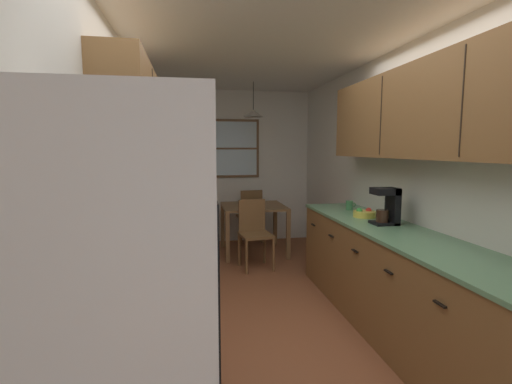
{
  "coord_description": "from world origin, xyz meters",
  "views": [
    {
      "loc": [
        -0.69,
        -2.59,
        1.58
      ],
      "look_at": [
        0.01,
        1.44,
        1.1
      ],
      "focal_mm": 25.72,
      "sensor_mm": 36.0,
      "label": 1
    }
  ],
  "objects": [
    {
      "name": "back_window",
      "position": [
        0.02,
        3.58,
        1.59
      ],
      "size": [
        0.81,
        0.05,
        0.97
      ],
      "color": "brown"
    },
    {
      "name": "dining_chair_far",
      "position": [
        0.26,
        3.45,
        0.5
      ],
      "size": [
        0.45,
        0.45,
        0.9
      ],
      "color": "brown",
      "rests_on": "ground"
    },
    {
      "name": "dining_table",
      "position": [
        0.21,
        2.79,
        0.63
      ],
      "size": [
        0.93,
        0.9,
        0.74
      ],
      "color": "brown",
      "rests_on": "ground"
    },
    {
      "name": "dining_chair_near",
      "position": [
        0.11,
        2.14,
        0.5
      ],
      "size": [
        0.45,
        0.45,
        0.9
      ],
      "color": "brown",
      "rests_on": "ground"
    },
    {
      "name": "wall_right",
      "position": [
        1.35,
        1.0,
        1.27
      ],
      "size": [
        0.1,
        9.0,
        2.55
      ],
      "primitive_type": "cube",
      "color": "white",
      "rests_on": "ground"
    },
    {
      "name": "table_serving_bowl",
      "position": [
        0.12,
        2.71,
        0.77
      ],
      "size": [
        0.16,
        0.16,
        0.06
      ],
      "primitive_type": "cylinder",
      "color": "#E0D14C",
      "rests_on": "dining_table"
    },
    {
      "name": "counter_right",
      "position": [
        1.0,
        0.04,
        0.45
      ],
      "size": [
        0.64,
        3.36,
        0.9
      ],
      "color": "brown",
      "rests_on": "ground"
    },
    {
      "name": "fruit_bowl",
      "position": [
        1.0,
        0.79,
        0.94
      ],
      "size": [
        0.22,
        0.22,
        0.09
      ],
      "color": "#E5D14C",
      "rests_on": "counter_right"
    },
    {
      "name": "mug_by_coffeemaker",
      "position": [
        1.04,
        1.23,
        0.95
      ],
      "size": [
        0.12,
        0.08,
        0.1
      ],
      "color": "#3F7F4C",
      "rests_on": "counter_right"
    },
    {
      "name": "trash_bin",
      "position": [
        -0.7,
        1.99,
        0.29
      ],
      "size": [
        0.28,
        0.28,
        0.59
      ],
      "primitive_type": "cylinder",
      "color": "white",
      "rests_on": "ground"
    },
    {
      "name": "coffee_maker",
      "position": [
        1.05,
        0.43,
        1.07
      ],
      "size": [
        0.22,
        0.18,
        0.33
      ],
      "color": "black",
      "rests_on": "counter_right"
    },
    {
      "name": "ground_plane",
      "position": [
        0.0,
        1.0,
        0.0
      ],
      "size": [
        12.0,
        12.0,
        0.0
      ],
      "primitive_type": "plane",
      "color": "brown"
    },
    {
      "name": "upper_cabinets_left",
      "position": [
        -1.14,
        0.74,
        1.86
      ],
      "size": [
        0.33,
        2.03,
        0.72
      ],
      "color": "brown"
    },
    {
      "name": "pendant_light",
      "position": [
        0.21,
        2.79,
        2.1
      ],
      "size": [
        0.3,
        0.3,
        0.5
      ],
      "color": "black"
    },
    {
      "name": "refrigerator",
      "position": [
        -0.96,
        -1.25,
        0.88
      ],
      "size": [
        0.7,
        0.79,
        1.75
      ],
      "color": "white",
      "rests_on": "ground"
    },
    {
      "name": "counter_left",
      "position": [
        -1.0,
        0.79,
        0.45
      ],
      "size": [
        0.64,
        1.95,
        0.9
      ],
      "color": "brown",
      "rests_on": "ground"
    },
    {
      "name": "stove_range",
      "position": [
        -0.99,
        -0.51,
        0.47
      ],
      "size": [
        0.66,
        0.65,
        1.1
      ],
      "color": "black",
      "rests_on": "ground"
    },
    {
      "name": "dish_towel",
      "position": [
        -0.64,
        -0.35,
        0.5
      ],
      "size": [
        0.02,
        0.16,
        0.24
      ],
      "primitive_type": "cube",
      "color": "silver"
    },
    {
      "name": "microwave_over_range",
      "position": [
        -1.11,
        -0.51,
        1.63
      ],
      "size": [
        0.39,
        0.63,
        0.3
      ],
      "color": "black"
    },
    {
      "name": "ceiling_slab",
      "position": [
        0.0,
        1.0,
        2.59
      ],
      "size": [
        4.4,
        9.0,
        0.08
      ],
      "primitive_type": "cube",
      "color": "white"
    },
    {
      "name": "wall_left",
      "position": [
        -1.35,
        1.0,
        1.27
      ],
      "size": [
        0.1,
        9.0,
        2.55
      ],
      "primitive_type": "cube",
      "color": "white",
      "rests_on": "ground"
    },
    {
      "name": "wall_back",
      "position": [
        0.0,
        3.65,
        1.27
      ],
      "size": [
        4.4,
        0.1,
        2.55
      ],
      "primitive_type": "cube",
      "color": "white",
      "rests_on": "ground"
    },
    {
      "name": "upper_cabinets_right",
      "position": [
        1.14,
        -0.01,
        1.87
      ],
      "size": [
        0.33,
        3.04,
        0.75
      ],
      "color": "brown"
    },
    {
      "name": "storage_canister",
      "position": [
        -1.0,
        0.08,
        0.99
      ],
      "size": [
        0.11,
        0.11,
        0.17
      ],
      "color": "#D84C19",
      "rests_on": "counter_left"
    }
  ]
}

